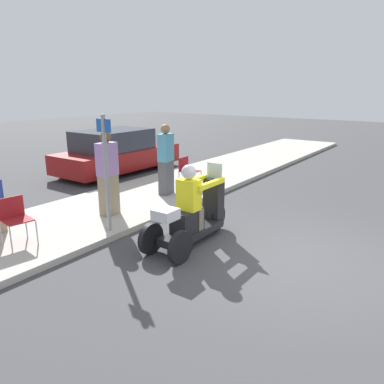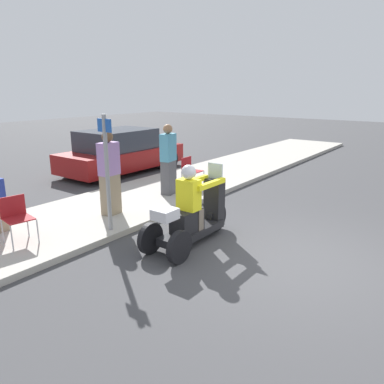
{
  "view_description": "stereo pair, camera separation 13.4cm",
  "coord_description": "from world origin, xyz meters",
  "views": [
    {
      "loc": [
        -5.61,
        -1.78,
        2.76
      ],
      "look_at": [
        -0.39,
        1.94,
        0.99
      ],
      "focal_mm": 35.0,
      "sensor_mm": 36.0,
      "label": 1
    },
    {
      "loc": [
        -5.53,
        -1.89,
        2.76
      ],
      "look_at": [
        -0.39,
        1.94,
        0.99
      ],
      "focal_mm": 35.0,
      "sensor_mm": 36.0,
      "label": 2
    }
  ],
  "objects": [
    {
      "name": "ground_plane",
      "position": [
        0.0,
        0.0,
        0.0
      ],
      "size": [
        60.0,
        60.0,
        0.0
      ],
      "primitive_type": "plane",
      "color": "#424244"
    },
    {
      "name": "sidewalk_strip",
      "position": [
        0.0,
        4.6,
        0.06
      ],
      "size": [
        28.0,
        2.8,
        0.12
      ],
      "color": "#B2ADA3",
      "rests_on": "ground"
    },
    {
      "name": "parked_car_lot_center",
      "position": [
        3.09,
        7.52,
        0.69
      ],
      "size": [
        4.36,
        2.05,
        1.45
      ],
      "color": "maroon",
      "rests_on": "ground"
    },
    {
      "name": "motorcycle_trike",
      "position": [
        -0.38,
        1.94,
        0.54
      ],
      "size": [
        2.16,
        0.74,
        1.5
      ],
      "color": "black",
      "rests_on": "ground"
    },
    {
      "name": "spectator_near_curb",
      "position": [
        -0.35,
        4.15,
        0.99
      ],
      "size": [
        0.45,
        0.29,
        1.8
      ],
      "color": "gray",
      "rests_on": "sidewalk_strip"
    },
    {
      "name": "street_sign",
      "position": [
        -1.0,
        3.45,
        1.32
      ],
      "size": [
        0.08,
        0.36,
        2.2
      ],
      "color": "gray",
      "rests_on": "sidewalk_strip"
    },
    {
      "name": "spectator_with_child",
      "position": [
        1.63,
        4.18,
        0.98
      ],
      "size": [
        0.46,
        0.33,
        1.79
      ],
      "color": "#515156",
      "rests_on": "sidewalk_strip"
    },
    {
      "name": "folding_chair_curbside",
      "position": [
        2.54,
        4.19,
        0.62
      ],
      "size": [
        0.48,
        0.48,
        0.82
      ],
      "color": "#A5A8AD",
      "rests_on": "sidewalk_strip"
    },
    {
      "name": "folding_chair_set_back",
      "position": [
        -2.39,
        4.31,
        0.62
      ],
      "size": [
        0.52,
        0.52,
        0.82
      ],
      "color": "#A5A8AD",
      "rests_on": "sidewalk_strip"
    }
  ]
}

